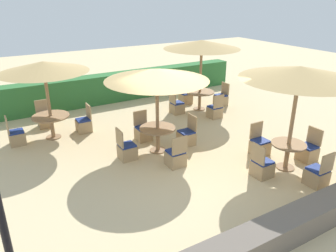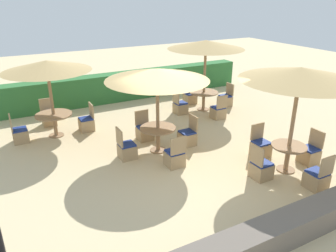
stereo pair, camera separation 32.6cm
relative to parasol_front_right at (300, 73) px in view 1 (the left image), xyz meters
name	(u,v)px [view 1 (the left image)]	position (x,y,z in m)	size (l,w,h in m)	color
ground_plane	(179,163)	(-2.34, 1.67, -2.59)	(40.00, 40.00, 0.00)	#D1BA8C
hedge_row	(101,89)	(-2.34, 7.90, -2.00)	(13.00, 0.70, 1.19)	#2D6B33
stone_border	(281,231)	(-2.34, -1.91, -2.33)	(10.00, 0.56, 0.52)	#6B6056
parasol_front_right	(300,73)	(0.00, 0.00, 0.00)	(2.92, 2.92, 2.77)	#93704C
round_table_front_right	(288,150)	(0.00, 0.00, -2.06)	(0.90, 0.90, 0.72)	#93704C
patio_chair_front_right_south	(317,175)	(-0.02, -0.97, -2.33)	(0.46, 0.46, 0.93)	tan
patio_chair_front_right_west	(262,167)	(-0.89, 0.02, -2.33)	(0.46, 0.46, 0.93)	tan
patio_chair_front_right_east	(308,151)	(0.88, 0.01, -2.33)	(0.46, 0.46, 0.93)	tan
patio_chair_front_right_north	(260,146)	(-0.02, 0.97, -2.33)	(0.46, 0.46, 0.93)	tan
parasol_back_left	(43,67)	(-4.96, 5.21, -0.28)	(2.69, 2.69, 2.49)	#93704C
round_table_back_left	(51,120)	(-4.96, 5.21, -1.98)	(1.16, 1.16, 0.76)	#93704C
patio_chair_back_left_east	(84,124)	(-3.93, 5.19, -2.33)	(0.46, 0.46, 0.93)	tan
patio_chair_back_left_west	(16,137)	(-6.04, 5.24, -2.33)	(0.46, 0.46, 0.93)	tan
patio_chair_back_left_north	(45,119)	(-4.99, 6.32, -2.33)	(0.46, 0.46, 0.93)	tan
parasol_center	(157,75)	(-2.48, 2.64, -0.28)	(2.90, 2.90, 2.48)	#93704C
round_table_center	(158,133)	(-2.48, 2.64, -2.01)	(1.05, 1.05, 0.75)	#93704C
patio_chair_center_north	(143,132)	(-2.50, 3.58, -2.33)	(0.46, 0.46, 0.93)	tan
patio_chair_center_south	(176,157)	(-2.50, 1.60, -2.33)	(0.46, 0.46, 0.93)	tan
patio_chair_center_west	(127,150)	(-3.48, 2.64, -2.33)	(0.46, 0.46, 0.93)	tan
patio_chair_center_east	(187,136)	(-1.49, 2.58, -2.33)	(0.46, 0.46, 0.93)	tan
parasol_back_right	(202,45)	(0.77, 5.08, -0.02)	(2.91, 2.91, 2.74)	#93704C
round_table_back_right	(200,95)	(0.77, 5.08, -1.99)	(1.14, 1.14, 0.75)	#93704C
patio_chair_back_right_east	(221,99)	(1.86, 5.06, -2.33)	(0.46, 0.46, 0.93)	tan
patio_chair_back_right_north	(185,97)	(0.74, 6.06, -2.33)	(0.46, 0.46, 0.93)	tan
patio_chair_back_right_west	(177,107)	(-0.28, 5.14, -2.33)	(0.46, 0.46, 0.93)	tan
patio_chair_back_right_south	(215,111)	(0.71, 4.01, -2.33)	(0.46, 0.46, 0.93)	tan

